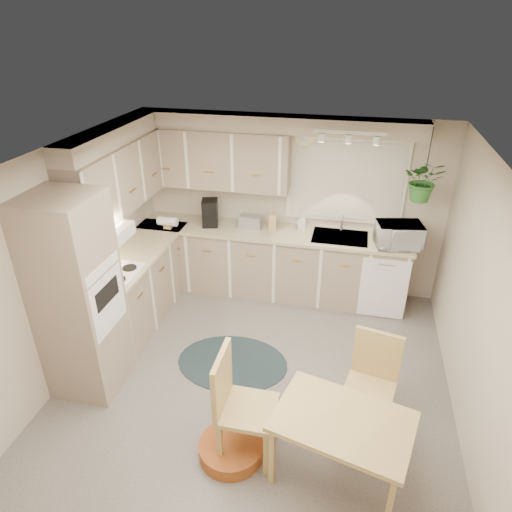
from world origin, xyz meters
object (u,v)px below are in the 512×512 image
Objects in this scene: dining_table at (340,449)px; chair_back at (369,389)px; chair_left at (248,407)px; pet_bed at (231,449)px; braided_rug at (233,362)px; microwave at (399,233)px.

chair_back is (0.21, 0.58, 0.15)m from dining_table.
pet_bed is at bearing -58.86° from chair_left.
dining_table is 1.74m from braided_rug.
braided_rug is at bearing 136.50° from dining_table.
dining_table reaches higher than braided_rug.
chair_back reaches higher than dining_table.
chair_left reaches higher than dining_table.
pet_bed reaches higher than braided_rug.
pet_bed is (-1.14, -0.57, -0.42)m from chair_back.
pet_bed is 3.18m from microwave.
chair_back is at bearing -108.81° from microwave.
microwave is at bearing 61.92° from pet_bed.
chair_left is 1.07× the size of chair_back.
microwave reaches higher than chair_back.
microwave reaches higher than braided_rug.
microwave is at bearing -85.13° from chair_back.
microwave is (0.27, 2.07, 0.63)m from chair_back.
braided_rug is at bearing -10.10° from chair_back.
chair_back is 1.34m from pet_bed.
dining_table is 0.85× the size of braided_rug.
chair_left is 1.95× the size of microwave.
pet_bed is at bearing -75.07° from braided_rug.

